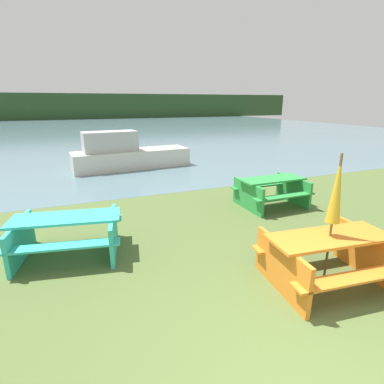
{
  "coord_description": "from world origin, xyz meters",
  "views": [
    {
      "loc": [
        -1.87,
        -1.45,
        2.74
      ],
      "look_at": [
        0.49,
        4.31,
        0.85
      ],
      "focal_mm": 28.0,
      "sensor_mm": 36.0,
      "label": 1
    }
  ],
  "objects_px": {
    "picnic_table_orange": "(327,255)",
    "picnic_table_green": "(271,189)",
    "umbrella_gold": "(337,191)",
    "picnic_table_teal": "(67,232)",
    "boat": "(127,155)"
  },
  "relations": [
    {
      "from": "picnic_table_teal",
      "to": "boat",
      "type": "bearing_deg",
      "value": 71.45
    },
    {
      "from": "picnic_table_orange",
      "to": "boat",
      "type": "relative_size",
      "value": 0.41
    },
    {
      "from": "picnic_table_teal",
      "to": "picnic_table_green",
      "type": "relative_size",
      "value": 1.21
    },
    {
      "from": "picnic_table_orange",
      "to": "umbrella_gold",
      "type": "bearing_deg",
      "value": -45.0
    },
    {
      "from": "picnic_table_green",
      "to": "umbrella_gold",
      "type": "xyz_separation_m",
      "value": [
        -1.42,
        -3.33,
        1.04
      ]
    },
    {
      "from": "picnic_table_orange",
      "to": "picnic_table_green",
      "type": "xyz_separation_m",
      "value": [
        1.42,
        3.33,
        -0.01
      ]
    },
    {
      "from": "picnic_table_orange",
      "to": "picnic_table_teal",
      "type": "bearing_deg",
      "value": 146.29
    },
    {
      "from": "picnic_table_teal",
      "to": "picnic_table_green",
      "type": "bearing_deg",
      "value": 9.51
    },
    {
      "from": "picnic_table_teal",
      "to": "boat",
      "type": "distance_m",
      "value": 7.57
    },
    {
      "from": "umbrella_gold",
      "to": "boat",
      "type": "xyz_separation_m",
      "value": [
        -1.29,
        9.65,
        -0.93
      ]
    },
    {
      "from": "picnic_table_orange",
      "to": "picnic_table_green",
      "type": "distance_m",
      "value": 3.62
    },
    {
      "from": "boat",
      "to": "umbrella_gold",
      "type": "bearing_deg",
      "value": -86.85
    },
    {
      "from": "picnic_table_teal",
      "to": "boat",
      "type": "relative_size",
      "value": 0.43
    },
    {
      "from": "picnic_table_green",
      "to": "boat",
      "type": "bearing_deg",
      "value": 113.24
    },
    {
      "from": "umbrella_gold",
      "to": "boat",
      "type": "bearing_deg",
      "value": 97.62
    }
  ]
}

